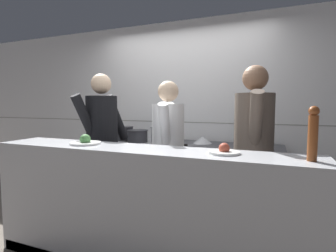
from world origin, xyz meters
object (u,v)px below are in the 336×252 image
object	(u,v)px
braising_pot	(161,134)
chef_sous	(168,150)
plated_dish_appetiser	(224,151)
plated_dish_main	(85,142)
oven_range	(141,172)
chefs_knife	(189,145)
stock_pot	(125,133)
mixing_bowl_steel	(202,140)
sauce_pot	(137,136)
pepper_mill	(313,133)
chef_head_cook	(102,141)
chef_line	(253,150)

from	to	relation	value
braising_pot	chef_sous	size ratio (longest dim) A/B	0.18
plated_dish_appetiser	chef_sous	size ratio (longest dim) A/B	0.14
plated_dish_main	plated_dish_appetiser	world-z (taller)	plated_dish_main
oven_range	chefs_knife	size ratio (longest dim) A/B	3.15
chefs_knife	plated_dish_appetiser	xyz separation A→B (m)	(0.63, -1.15, 0.16)
stock_pot	mixing_bowl_steel	world-z (taller)	stock_pot
plated_dish_main	chef_sous	size ratio (longest dim) A/B	0.17
sauce_pot	chef_sous	distance (m)	1.00
braising_pot	mixing_bowl_steel	size ratio (longest dim) A/B	1.19
plated_dish_appetiser	pepper_mill	world-z (taller)	pepper_mill
mixing_bowl_steel	chef_head_cook	xyz separation A→B (m)	(-1.00, -0.80, 0.04)
stock_pot	chef_head_cook	size ratio (longest dim) A/B	0.14
sauce_pot	pepper_mill	xyz separation A→B (m)	(2.00, -1.35, 0.26)
mixing_bowl_steel	chefs_knife	xyz separation A→B (m)	(-0.10, -0.25, -0.04)
chef_line	pepper_mill	bearing A→B (deg)	-66.76
oven_range	braising_pot	world-z (taller)	braising_pot
sauce_pot	braising_pot	bearing A→B (deg)	14.38
plated_dish_appetiser	chef_sous	xyz separation A→B (m)	(-0.70, 0.62, -0.14)
oven_range	chef_line	bearing A→B (deg)	-24.12
chef_head_cook	braising_pot	bearing A→B (deg)	80.21
chef_head_cook	chef_sous	bearing A→B (deg)	19.54
braising_pot	plated_dish_appetiser	bearing A→B (deg)	-51.37
braising_pot	mixing_bowl_steel	world-z (taller)	braising_pot
mixing_bowl_steel	pepper_mill	distance (m)	1.84
stock_pot	plated_dish_main	bearing A→B (deg)	-73.25
stock_pot	pepper_mill	distance (m)	2.66
chef_head_cook	chef_sous	size ratio (longest dim) A/B	1.07
plated_dish_main	oven_range	bearing A→B (deg)	95.83
plated_dish_main	chefs_knife	bearing A→B (deg)	61.41
chefs_knife	pepper_mill	size ratio (longest dim) A/B	0.85
stock_pot	chef_sous	size ratio (longest dim) A/B	0.15
stock_pot	chef_sous	xyz separation A→B (m)	(0.98, -0.74, -0.07)
plated_dish_appetiser	chef_head_cook	world-z (taller)	chef_head_cook
oven_range	pepper_mill	distance (m)	2.52
chefs_knife	plated_dish_main	distance (m)	1.33
stock_pot	braising_pot	xyz separation A→B (m)	(0.57, 0.02, 0.01)
sauce_pot	mixing_bowl_steel	bearing A→B (deg)	6.63
chef_sous	plated_dish_appetiser	bearing A→B (deg)	-54.69
chef_head_cook	chef_sous	distance (m)	0.83
mixing_bowl_steel	chefs_knife	size ratio (longest dim) A/B	0.83
oven_range	sauce_pot	world-z (taller)	sauce_pot
plated_dish_appetiser	chef_line	world-z (taller)	chef_line
sauce_pot	chef_sous	world-z (taller)	chef_sous
pepper_mill	chef_line	xyz separation A→B (m)	(-0.40, 0.68, -0.25)
oven_range	sauce_pot	xyz separation A→B (m)	(-0.04, -0.03, 0.53)
pepper_mill	chef_line	world-z (taller)	chef_line
oven_range	plated_dish_appetiser	xyz separation A→B (m)	(1.40, -1.33, 0.62)
mixing_bowl_steel	plated_dish_main	distance (m)	1.60
mixing_bowl_steel	chefs_knife	world-z (taller)	mixing_bowl_steel
plated_dish_appetiser	sauce_pot	bearing A→B (deg)	137.79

